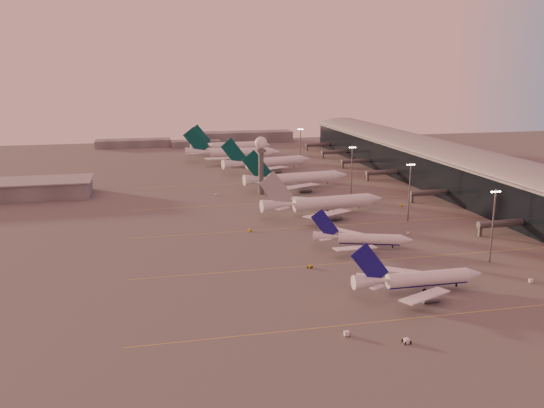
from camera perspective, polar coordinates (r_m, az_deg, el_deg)
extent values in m
plane|color=#4E4C4B|center=(181.83, 5.16, -7.10)|extent=(700.00, 700.00, 0.00)
cube|color=gold|center=(164.54, 19.19, -10.09)|extent=(180.00, 0.25, 0.02)
cube|color=gold|center=(201.26, 12.46, -5.31)|extent=(180.00, 0.25, 0.02)
cube|color=gold|center=(240.81, 7.94, -2.01)|extent=(180.00, 0.25, 0.02)
cube|color=gold|center=(281.99, 4.73, 0.35)|extent=(180.00, 0.25, 0.02)
cube|color=gold|center=(328.93, 2.12, 2.27)|extent=(180.00, 0.25, 0.02)
cube|color=black|center=(320.78, 17.64, 3.00)|extent=(36.00, 360.00, 18.00)
cylinder|color=gray|center=(319.37, 17.76, 4.58)|extent=(10.08, 360.00, 10.08)
cube|color=gray|center=(319.34, 17.76, 4.62)|extent=(40.00, 362.00, 0.80)
cylinder|color=#505357|center=(240.51, 21.97, -1.79)|extent=(22.00, 2.80, 2.80)
cube|color=#505357|center=(235.61, 19.92, -2.50)|extent=(1.20, 1.20, 4.40)
cylinder|color=#505357|center=(288.48, 15.50, 1.12)|extent=(22.00, 2.80, 2.80)
cube|color=#505357|center=(284.41, 13.69, 0.58)|extent=(1.20, 1.20, 4.40)
cylinder|color=#505357|center=(337.79, 11.05, 3.10)|extent=(22.00, 2.80, 2.80)
cube|color=#505357|center=(334.32, 9.46, 2.66)|extent=(1.20, 1.20, 4.40)
cylinder|color=#505357|center=(376.01, 8.48, 4.24)|extent=(22.00, 2.80, 2.80)
cube|color=#505357|center=(372.90, 7.03, 3.85)|extent=(1.20, 1.20, 4.40)
cylinder|color=#505357|center=(414.96, 6.39, 5.16)|extent=(22.00, 2.80, 2.80)
cube|color=#505357|center=(412.14, 5.06, 4.81)|extent=(1.20, 1.20, 4.40)
cylinder|color=#505357|center=(452.56, 4.73, 5.88)|extent=(22.00, 2.80, 2.80)
cube|color=#505357|center=(449.98, 3.50, 5.56)|extent=(1.20, 1.20, 4.40)
cube|color=slate|center=(314.69, -24.78, 1.26)|extent=(80.00, 25.00, 8.00)
cube|color=gray|center=(313.92, -24.86, 2.01)|extent=(82.00, 27.00, 0.60)
cylinder|color=#505357|center=(292.52, -1.09, 3.07)|extent=(2.60, 2.60, 22.00)
cylinder|color=#505357|center=(290.67, -1.10, 5.30)|extent=(5.20, 5.20, 1.20)
sphere|color=white|center=(290.14, -1.10, 6.06)|extent=(6.40, 6.40, 6.40)
cylinder|color=#505357|center=(289.69, -1.11, 6.79)|extent=(0.16, 0.16, 2.00)
cylinder|color=#505357|center=(202.97, 21.02, -2.06)|extent=(0.56, 0.56, 25.00)
cube|color=#505357|center=(200.29, 21.31, 1.25)|extent=(3.60, 0.25, 0.25)
sphere|color=#FFEABF|center=(199.53, 20.94, 1.12)|extent=(0.56, 0.56, 0.56)
sphere|color=#FFEABF|center=(200.09, 21.18, 1.13)|extent=(0.56, 0.56, 0.56)
sphere|color=#FFEABF|center=(200.64, 21.42, 1.14)|extent=(0.56, 0.56, 0.56)
sphere|color=#FFEABF|center=(201.20, 21.65, 1.15)|extent=(0.56, 0.56, 0.56)
cylinder|color=#505357|center=(247.70, 13.46, 1.15)|extent=(0.56, 0.56, 25.00)
cube|color=#505357|center=(245.50, 13.61, 3.89)|extent=(3.60, 0.25, 0.25)
sphere|color=#FFEABF|center=(244.91, 13.29, 3.79)|extent=(0.56, 0.56, 0.56)
sphere|color=#FFEABF|center=(245.35, 13.50, 3.80)|extent=(0.56, 0.56, 0.56)
sphere|color=#FFEABF|center=(245.79, 13.71, 3.80)|extent=(0.56, 0.56, 0.56)
sphere|color=#FFEABF|center=(246.23, 13.92, 3.81)|extent=(0.56, 0.56, 0.56)
cylinder|color=#505357|center=(295.23, 7.91, 3.34)|extent=(0.56, 0.56, 25.00)
cube|color=#505357|center=(293.39, 7.98, 5.64)|extent=(3.60, 0.25, 0.25)
sphere|color=#FFEABF|center=(292.92, 7.70, 5.56)|extent=(0.56, 0.56, 0.56)
sphere|color=#FFEABF|center=(293.27, 7.89, 5.56)|extent=(0.56, 0.56, 0.56)
sphere|color=#FFEABF|center=(293.62, 8.07, 5.57)|extent=(0.56, 0.56, 0.56)
sphere|color=#FFEABF|center=(293.98, 8.25, 5.57)|extent=(0.56, 0.56, 0.56)
cylinder|color=#505357|center=(379.17, 2.83, 5.67)|extent=(0.56, 0.56, 25.00)
cube|color=#505357|center=(377.74, 2.85, 7.47)|extent=(3.60, 0.25, 0.25)
sphere|color=#FFEABF|center=(377.38, 2.63, 7.41)|extent=(0.56, 0.56, 0.56)
sphere|color=#FFEABF|center=(377.64, 2.77, 7.41)|extent=(0.56, 0.56, 0.56)
sphere|color=#FFEABF|center=(377.91, 2.92, 7.41)|extent=(0.56, 0.56, 0.56)
sphere|color=#FFEABF|center=(378.18, 3.07, 7.42)|extent=(0.56, 0.56, 0.56)
cube|color=slate|center=(485.59, -13.57, 5.89)|extent=(60.00, 18.00, 6.00)
cube|color=slate|center=(502.27, -3.20, 6.65)|extent=(90.00, 20.00, 9.00)
cube|color=slate|center=(477.67, -7.54, 5.96)|extent=(40.00, 15.00, 5.00)
cylinder|color=white|center=(174.06, 15.16, -7.27)|extent=(24.83, 4.30, 4.22)
cylinder|color=navy|center=(174.39, 15.14, -7.56)|extent=(24.33, 3.12, 3.04)
cone|color=white|center=(181.21, 19.34, -6.74)|extent=(4.82, 4.24, 4.22)
cone|color=white|center=(166.67, 9.75, -7.73)|extent=(10.42, 4.26, 4.22)
cube|color=white|center=(163.08, 14.92, -8.97)|extent=(17.82, 12.06, 1.33)
cylinder|color=gray|center=(167.15, 15.42, -9.15)|extent=(4.81, 2.76, 2.75)
cube|color=gray|center=(166.71, 15.45, -8.77)|extent=(0.33, 0.28, 1.69)
cube|color=white|center=(180.43, 11.89, -6.59)|extent=(17.79, 12.14, 1.33)
cylinder|color=gray|center=(180.25, 13.06, -7.33)|extent=(4.81, 2.76, 2.75)
cube|color=gray|center=(179.84, 13.08, -6.97)|extent=(0.33, 0.28, 1.69)
cube|color=navy|center=(164.69, 9.65, -6.05)|extent=(11.60, 0.42, 12.59)
cube|color=white|center=(162.54, 10.40, -8.28)|extent=(5.11, 3.71, 0.28)
cube|color=white|center=(170.80, 9.15, -7.14)|extent=(5.10, 3.73, 0.28)
cylinder|color=black|center=(179.50, 17.79, -7.80)|extent=(0.56, 0.56, 1.11)
cylinder|color=black|center=(176.19, 14.15, -7.94)|extent=(1.22, 0.56, 1.22)
cylinder|color=black|center=(172.16, 14.88, -8.50)|extent=(1.22, 0.56, 1.22)
cylinder|color=white|center=(209.48, 9.62, -3.56)|extent=(22.00, 10.53, 3.74)
cylinder|color=navy|center=(209.72, 9.61, -3.78)|extent=(21.25, 9.40, 2.69)
cone|color=white|center=(210.82, 13.18, -3.62)|extent=(5.22, 4.89, 3.74)
cone|color=white|center=(208.80, 5.35, -3.35)|extent=(9.92, 6.47, 3.74)
cube|color=white|center=(200.58, 8.24, -4.48)|extent=(16.27, 6.23, 1.17)
cylinder|color=gray|center=(203.32, 8.96, -4.76)|extent=(4.80, 3.65, 2.43)
cube|color=gray|center=(203.00, 8.97, -4.48)|extent=(0.36, 0.33, 1.49)
cube|color=white|center=(218.15, 8.05, -3.00)|extent=(13.59, 14.06, 1.17)
cylinder|color=gray|center=(216.69, 8.76, -3.61)|extent=(4.80, 3.65, 2.43)
cube|color=gray|center=(216.39, 8.77, -3.34)|extent=(0.36, 0.33, 1.49)
cube|color=navy|center=(207.52, 5.25, -2.13)|extent=(9.83, 3.59, 11.14)
cube|color=white|center=(204.71, 5.35, -3.67)|extent=(4.42, 2.13, 0.25)
cube|color=white|center=(212.85, 5.37, -3.00)|extent=(4.14, 4.12, 0.25)
cylinder|color=black|center=(210.99, 11.86, -4.27)|extent=(0.49, 0.49, 0.98)
cylinder|color=black|center=(212.16, 9.08, -4.03)|extent=(1.18, 0.81, 1.08)
cylinder|color=black|center=(208.04, 9.14, -4.39)|extent=(1.18, 0.81, 1.08)
cylinder|color=white|center=(257.08, 5.95, -0.07)|extent=(36.19, 9.32, 5.59)
cylinder|color=white|center=(257.38, 5.95, -0.35)|extent=(35.31, 7.69, 4.03)
cone|color=white|center=(266.57, 10.13, 0.27)|extent=(7.48, 6.29, 5.59)
cone|color=white|center=(247.56, 0.61, -0.36)|extent=(15.52, 7.14, 5.59)
cube|color=white|center=(240.65, 5.54, -1.24)|extent=(24.63, 19.31, 1.66)
cylinder|color=gray|center=(246.08, 6.11, -1.47)|extent=(7.27, 4.34, 3.64)
cube|color=gray|center=(245.75, 6.11, -1.18)|extent=(0.29, 0.25, 2.24)
cube|color=white|center=(267.23, 2.91, 0.29)|extent=(26.05, 15.14, 1.66)
cylinder|color=gray|center=(266.20, 4.05, -0.29)|extent=(7.27, 4.34, 3.64)
cube|color=gray|center=(265.90, 4.06, -0.01)|extent=(0.29, 0.25, 2.24)
cube|color=#989B9F|center=(245.83, 0.45, 1.12)|extent=(15.45, 1.94, 16.60)
cube|color=white|center=(241.10, 1.09, -0.71)|extent=(7.25, 5.88, 0.23)
cube|color=white|center=(253.80, 0.02, 0.02)|extent=(7.40, 4.81, 0.23)
cylinder|color=black|center=(263.76, 8.62, -0.57)|extent=(0.45, 0.45, 0.90)
cylinder|color=black|center=(258.47, 5.17, -0.75)|extent=(1.03, 0.55, 0.99)
cylinder|color=black|center=(254.97, 5.53, -0.96)|extent=(1.03, 0.55, 0.99)
cylinder|color=white|center=(311.06, 3.19, 2.40)|extent=(37.11, 10.01, 5.92)
cylinder|color=white|center=(311.32, 3.19, 2.16)|extent=(36.20, 8.28, 4.26)
cone|color=white|center=(319.94, 6.82, 2.63)|extent=(7.72, 6.68, 5.92)
cone|color=white|center=(302.08, -1.38, 2.23)|extent=(15.95, 7.61, 5.92)
cube|color=white|center=(293.91, 2.71, 1.55)|extent=(25.45, 20.16, 1.75)
cylinder|color=gray|center=(299.39, 3.24, 1.28)|extent=(7.49, 4.62, 3.85)
cube|color=gray|center=(299.10, 3.24, 1.55)|extent=(0.33, 0.29, 2.37)
cube|color=white|center=(322.16, 0.66, 2.61)|extent=(27.04, 15.51, 1.75)
cylinder|color=gray|center=(320.81, 1.63, 2.12)|extent=(7.49, 4.62, 3.85)
cube|color=gray|center=(320.54, 1.63, 2.37)|extent=(0.33, 0.29, 2.37)
cube|color=#043F3D|center=(300.55, -1.52, 3.54)|extent=(16.21, 2.19, 17.51)
cube|color=white|center=(295.35, -1.00, 2.00)|extent=(7.42, 6.06, 0.26)
cube|color=white|center=(308.61, -1.83, 2.49)|extent=(7.58, 4.88, 0.26)
cylinder|color=black|center=(317.28, 5.51, 1.90)|extent=(0.51, 0.51, 1.02)
cylinder|color=black|center=(312.71, 2.53, 1.79)|extent=(1.17, 0.63, 1.12)
cylinder|color=black|center=(308.64, 2.84, 1.63)|extent=(1.17, 0.63, 1.12)
cylinder|color=white|center=(363.05, 0.18, 4.02)|extent=(37.53, 13.89, 5.99)
cylinder|color=white|center=(363.27, 0.18, 3.81)|extent=(36.45, 12.09, 4.31)
cone|color=white|center=(373.00, 3.26, 4.25)|extent=(8.31, 7.40, 5.99)
cone|color=white|center=(352.53, -3.69, 3.83)|extent=(16.49, 9.22, 5.99)
cube|color=white|center=(345.46, -0.07, 3.36)|extent=(24.54, 22.25, 1.77)
cylinder|color=gray|center=(351.10, 0.34, 3.11)|extent=(7.86, 5.36, 3.89)
cube|color=gray|center=(350.84, 0.34, 3.34)|extent=(0.36, 0.32, 2.39)
cube|color=white|center=(373.53, -2.12, 4.11)|extent=(27.64, 13.21, 1.77)
cylinder|color=gray|center=(372.40, -1.25, 3.71)|extent=(7.86, 5.36, 3.89)
cube|color=gray|center=(372.16, -1.25, 3.92)|extent=(0.36, 0.32, 2.39)
cube|color=#043F3D|center=(351.13, -3.83, 4.97)|extent=(16.16, 3.92, 17.72)
cube|color=white|center=(345.83, -3.29, 3.67)|extent=(7.30, 6.58, 0.26)
cube|color=white|center=(359.01, -4.16, 4.02)|extent=(7.61, 4.29, 0.26)
cylinder|color=black|center=(369.88, 2.16, 3.60)|extent=(0.52, 0.52, 1.03)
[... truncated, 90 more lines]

